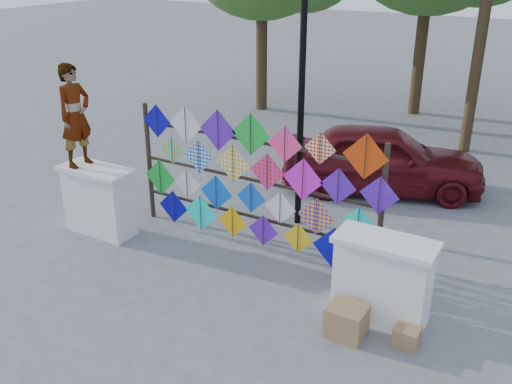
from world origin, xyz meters
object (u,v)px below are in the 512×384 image
kite_rack (255,183)px  lamppost (302,85)px  vendor_woman (75,116)px  sedan (383,158)px

kite_rack → lamppost: (0.21, 1.27, 1.46)m
kite_rack → vendor_woman: size_ratio=2.70×
sedan → lamppost: 3.20m
kite_rack → vendor_woman: (-3.13, -0.93, 0.97)m
lamppost → kite_rack: bearing=-99.5°
sedan → lamppost: size_ratio=0.96×
vendor_woman → sedan: vendor_woman is taller
sedan → kite_rack: bearing=142.9°
sedan → lamppost: lamppost is taller
lamppost → vendor_woman: bearing=-146.7°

